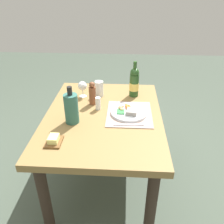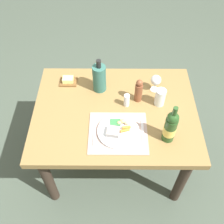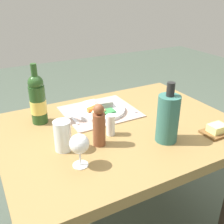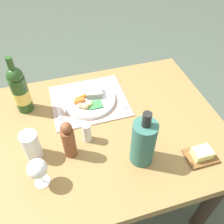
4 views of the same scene
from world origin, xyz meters
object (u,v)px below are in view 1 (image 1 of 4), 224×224
at_px(dining_table, 104,126).
at_px(wine_glass, 82,86).
at_px(knife, 129,103).
at_px(water_tumbler, 99,90).
at_px(fork, 129,125).
at_px(dinner_plate, 129,112).
at_px(cooler_bottle, 71,108).
at_px(wine_bottle, 134,82).
at_px(pepper_mill, 92,94).
at_px(butter_dish, 54,140).
at_px(salt_shaker, 98,103).

bearing_deg(dining_table, wine_glass, 34.52).
distance_m(knife, water_tumbler, 0.30).
distance_m(fork, wine_glass, 0.60).
bearing_deg(wine_glass, dining_table, -145.48).
relative_size(dinner_plate, water_tumbler, 2.07).
bearing_deg(dinner_plate, cooler_bottle, 108.52).
height_order(cooler_bottle, wine_glass, cooler_bottle).
xyz_separation_m(knife, wine_bottle, (0.16, -0.04, 0.12)).
bearing_deg(pepper_mill, wine_bottle, -62.58).
bearing_deg(wine_glass, cooler_bottle, 179.07).
height_order(dining_table, dinner_plate, dinner_plate).
bearing_deg(pepper_mill, wine_glass, 37.90).
bearing_deg(butter_dish, water_tumbler, -17.44).
height_order(salt_shaker, pepper_mill, pepper_mill).
relative_size(wine_glass, pepper_mill, 0.71).
height_order(dinner_plate, water_tumbler, water_tumbler).
distance_m(dining_table, pepper_mill, 0.28).
relative_size(cooler_bottle, water_tumbler, 2.06).
relative_size(salt_shaker, butter_dish, 0.78).
bearing_deg(dining_table, pepper_mill, 31.60).
xyz_separation_m(dining_table, water_tumbler, (0.32, 0.06, 0.16)).
relative_size(fork, cooler_bottle, 0.78).
height_order(dining_table, salt_shaker, salt_shaker).
relative_size(wine_glass, wine_bottle, 0.45).
xyz_separation_m(dining_table, knife, (0.18, -0.20, 0.11)).
bearing_deg(salt_shaker, water_tumbler, 3.92).
distance_m(dining_table, dinner_plate, 0.23).
bearing_deg(dinner_plate, fork, 179.59).
height_order(fork, butter_dish, butter_dish).
relative_size(cooler_bottle, wine_bottle, 0.90).
distance_m(dinner_plate, pepper_mill, 0.34).
distance_m(fork, salt_shaker, 0.33).
bearing_deg(dining_table, water_tumbler, 11.44).
bearing_deg(fork, pepper_mill, 39.83).
relative_size(knife, wine_glass, 1.33).
bearing_deg(dining_table, dinner_plate, -84.59).
bearing_deg(wine_bottle, dinner_plate, 172.43).
bearing_deg(butter_dish, wine_bottle, -36.12).
relative_size(wine_glass, water_tumbler, 1.03).
height_order(dinner_plate, wine_glass, wine_glass).
xyz_separation_m(knife, cooler_bottle, (-0.30, 0.41, 0.10)).
relative_size(cooler_bottle, salt_shaker, 2.72).
xyz_separation_m(knife, pepper_mill, (-0.02, 0.30, 0.08)).
bearing_deg(fork, wine_bottle, -9.07).
relative_size(dining_table, dinner_plate, 4.20).
relative_size(cooler_bottle, butter_dish, 2.13).
relative_size(knife, pepper_mill, 0.95).
xyz_separation_m(cooler_bottle, pepper_mill, (0.28, -0.11, -0.02)).
xyz_separation_m(wine_glass, pepper_mill, (-0.13, -0.10, -0.00)).
bearing_deg(salt_shaker, wine_bottle, -47.54).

